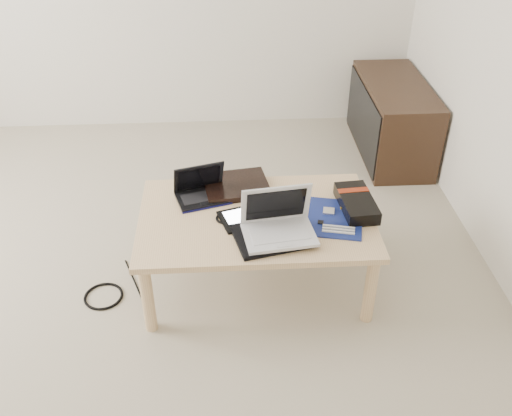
{
  "coord_description": "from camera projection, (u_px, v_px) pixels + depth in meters",
  "views": [
    {
      "loc": [
        0.65,
        -2.0,
        1.96
      ],
      "look_at": [
        0.78,
        0.17,
        0.45
      ],
      "focal_mm": 40.0,
      "sensor_mm": 36.0,
      "label": 1
    }
  ],
  "objects": [
    {
      "name": "ground",
      "position": [
        96.0,
        310.0,
        2.73
      ],
      "size": [
        4.0,
        4.0,
        0.0
      ],
      "primitive_type": "plane",
      "color": "#BFB69B",
      "rests_on": "ground"
    },
    {
      "name": "coffee_table",
      "position": [
        256.0,
        224.0,
        2.7
      ],
      "size": [
        1.1,
        0.7,
        0.4
      ],
      "color": "#DCB784",
      "rests_on": "ground"
    },
    {
      "name": "media_cabinet",
      "position": [
        391.0,
        119.0,
        3.86
      ],
      "size": [
        0.41,
        0.9,
        0.5
      ],
      "color": "#352415",
      "rests_on": "ground"
    },
    {
      "name": "book",
      "position": [
        236.0,
        186.0,
        2.86
      ],
      "size": [
        0.35,
        0.31,
        0.03
      ],
      "color": "black",
      "rests_on": "coffee_table"
    },
    {
      "name": "netbook",
      "position": [
        202.0,
        191.0,
        2.78
      ],
      "size": [
        0.29,
        0.24,
        0.17
      ],
      "color": "black",
      "rests_on": "coffee_table"
    },
    {
      "name": "tablet",
      "position": [
        246.0,
        218.0,
        2.65
      ],
      "size": [
        0.28,
        0.24,
        0.01
      ],
      "color": "black",
      "rests_on": "coffee_table"
    },
    {
      "name": "remote",
      "position": [
        286.0,
        206.0,
        2.72
      ],
      "size": [
        0.1,
        0.22,
        0.02
      ],
      "color": "#B9B8BD",
      "rests_on": "coffee_table"
    },
    {
      "name": "neoprene_sleeve",
      "position": [
        273.0,
        236.0,
        2.53
      ],
      "size": [
        0.39,
        0.32,
        0.02
      ],
      "primitive_type": "cube",
      "rotation": [
        0.0,
        0.0,
        0.24
      ],
      "color": "black",
      "rests_on": "coffee_table"
    },
    {
      "name": "white_laptop",
      "position": [
        278.0,
        224.0,
        2.51
      ],
      "size": [
        0.34,
        0.26,
        0.22
      ],
      "color": "silver",
      "rests_on": "neoprene_sleeve"
    },
    {
      "name": "motherboard",
      "position": [
        335.0,
        218.0,
        2.65
      ],
      "size": [
        0.31,
        0.36,
        0.01
      ],
      "color": "navy",
      "rests_on": "coffee_table"
    },
    {
      "name": "gpu_box",
      "position": [
        356.0,
        203.0,
        2.7
      ],
      "size": [
        0.17,
        0.31,
        0.07
      ],
      "color": "black",
      "rests_on": "coffee_table"
    },
    {
      "name": "cable_coil",
      "position": [
        226.0,
        218.0,
        2.65
      ],
      "size": [
        0.11,
        0.11,
        0.01
      ],
      "primitive_type": "torus",
      "rotation": [
        0.0,
        0.0,
        -0.21
      ],
      "color": "black",
      "rests_on": "coffee_table"
    },
    {
      "name": "floor_cable_coil",
      "position": [
        104.0,
        296.0,
        2.79
      ],
      "size": [
        0.2,
        0.2,
        0.01
      ],
      "primitive_type": "torus",
      "rotation": [
        0.0,
        0.0,
        -0.06
      ],
      "color": "black",
      "rests_on": "ground"
    },
    {
      "name": "floor_cable_trail",
      "position": [
        135.0,
        283.0,
        2.87
      ],
      "size": [
        0.15,
        0.36,
        0.01
      ],
      "primitive_type": "cylinder",
      "rotation": [
        1.57,
        0.0,
        0.38
      ],
      "color": "black",
      "rests_on": "ground"
    }
  ]
}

